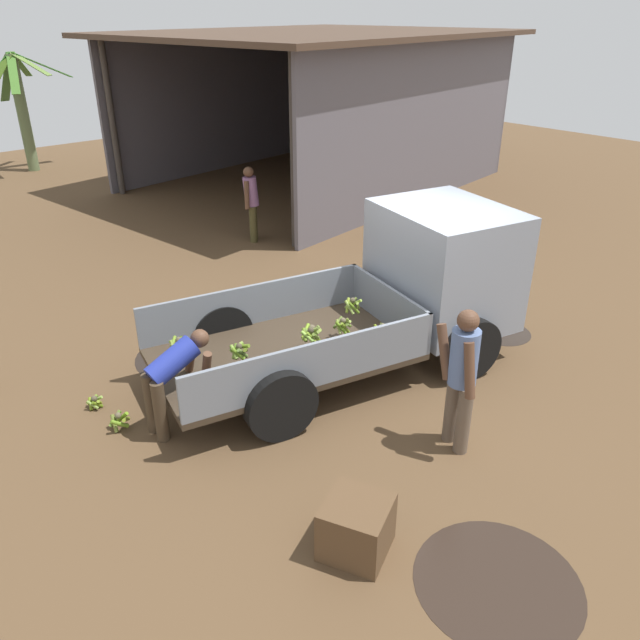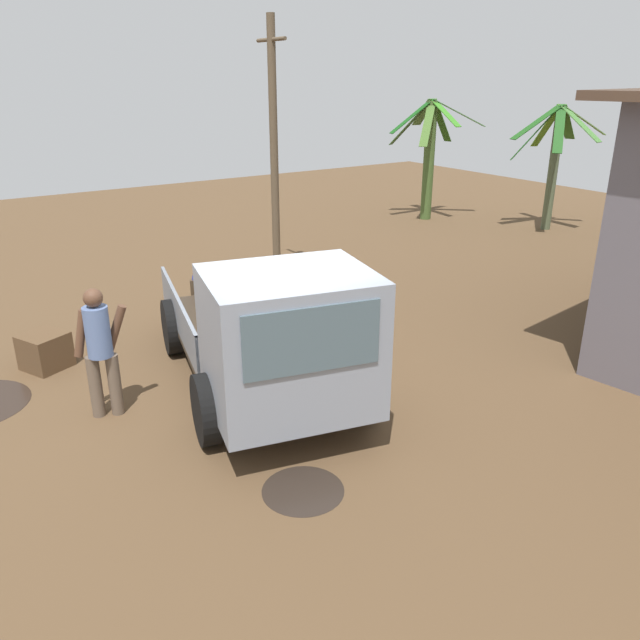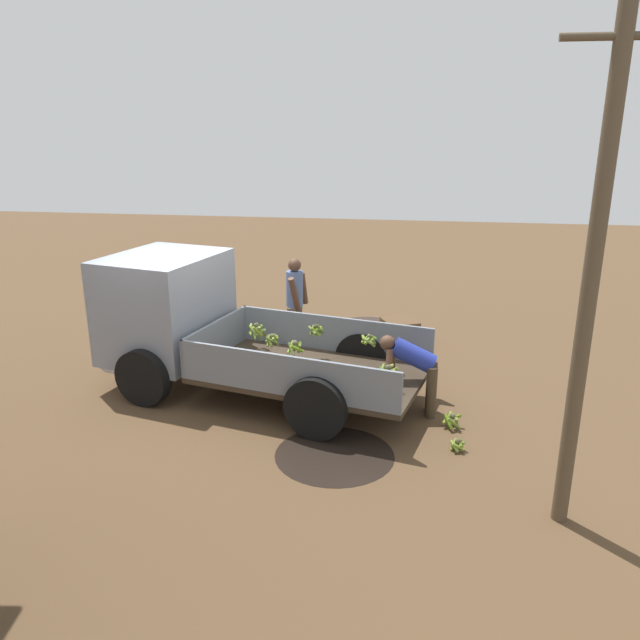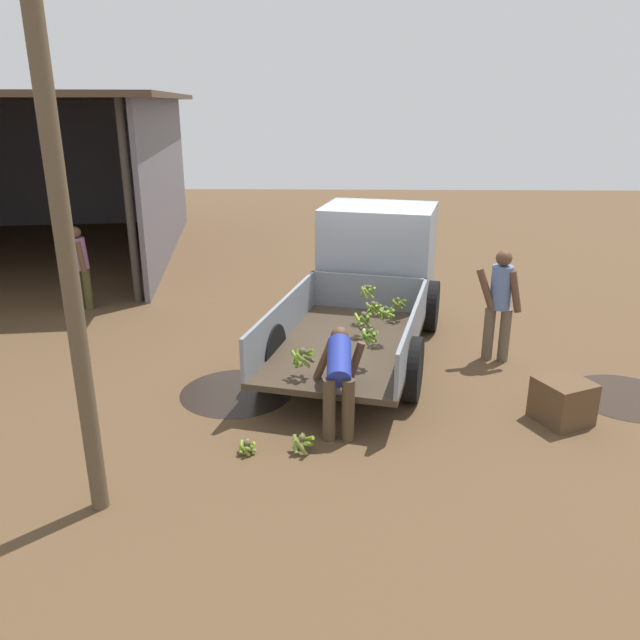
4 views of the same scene
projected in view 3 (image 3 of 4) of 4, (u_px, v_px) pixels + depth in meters
ground at (200, 385)px, 9.81m from camera, size 36.00×36.00×0.00m
mud_patch_0 at (127, 364)px, 10.67m from camera, size 0.86×0.86×0.01m
mud_patch_1 at (335, 455)px, 7.76m from camera, size 1.49×1.49×0.01m
mud_patch_2 at (369, 327)px, 12.58m from camera, size 1.44×1.44×0.01m
cargo_truck at (192, 319)px, 9.61m from camera, size 5.09×2.93×2.03m
utility_pole at (592, 275)px, 5.73m from camera, size 1.02×0.16×5.08m
person_foreground_visitor at (295, 300)px, 11.13m from camera, size 0.41×0.69×1.68m
person_worker_loading at (414, 367)px, 8.68m from camera, size 0.81×0.64×1.14m
banana_bunch_on_ground_0 at (458, 444)px, 7.84m from camera, size 0.22×0.22×0.17m
banana_bunch_on_ground_1 at (452, 420)px, 8.40m from camera, size 0.28×0.27×0.22m
wooden_crate_0 at (400, 334)px, 11.40m from camera, size 0.76×0.76×0.53m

